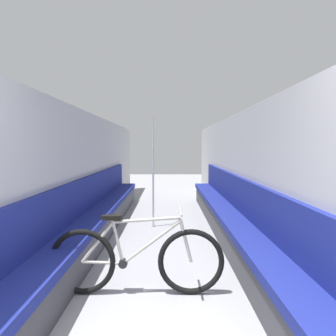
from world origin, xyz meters
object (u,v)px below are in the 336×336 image
at_px(bench_seat_row_left, 97,218).
at_px(bench_seat_row_right, 229,218).
at_px(grab_pole_near, 153,173).
at_px(bicycle, 136,260).

height_order(bench_seat_row_left, bench_seat_row_right, same).
bearing_deg(bench_seat_row_left, grab_pole_near, 37.12).
bearing_deg(bench_seat_row_left, bench_seat_row_right, 0.00).
relative_size(bicycle, grab_pole_near, 0.86).
xyz_separation_m(bench_seat_row_right, bicycle, (-1.33, -1.92, 0.03)).
relative_size(bench_seat_row_right, bicycle, 3.82).
height_order(bench_seat_row_left, bicycle, bench_seat_row_left).
bearing_deg(bicycle, grab_pole_near, 108.79).
relative_size(bench_seat_row_left, bicycle, 3.82).
xyz_separation_m(bench_seat_row_left, bench_seat_row_right, (2.17, 0.00, 0.00)).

